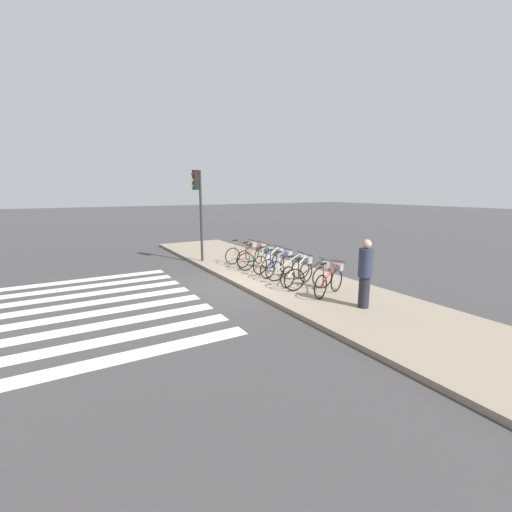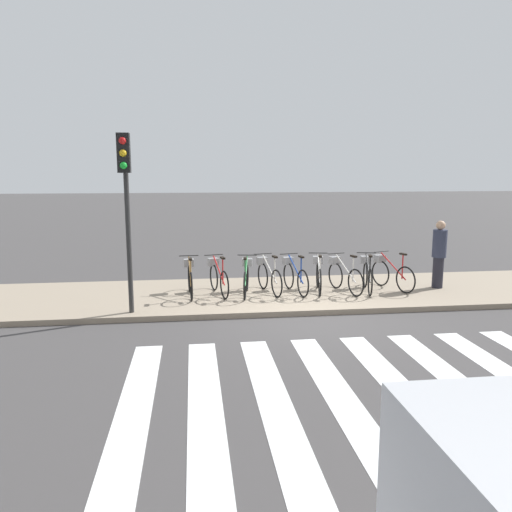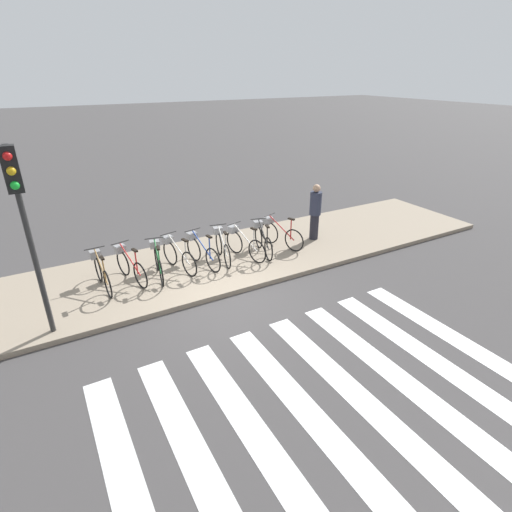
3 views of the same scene
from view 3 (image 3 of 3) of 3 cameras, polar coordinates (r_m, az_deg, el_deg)
The scene contains 14 objects.
ground_plane at distance 9.29m, azimuth -3.91°, elevation -5.82°, with size 120.00×120.00×0.00m, color #423F3F.
sidewalk at distance 10.64m, azimuth -7.92°, elevation -1.39°, with size 17.96×3.41×0.12m.
road_crosswalk at distance 6.10m, azimuth 22.37°, elevation -28.82°, with size 6.75×8.00×0.01m.
parked_bicycle_0 at distance 9.88m, azimuth -21.26°, elevation -2.02°, with size 0.46×1.54×0.95m.
parked_bicycle_1 at distance 10.01m, azimuth -17.68°, elevation -1.11°, with size 0.52×1.50×0.95m.
parked_bicycle_2 at distance 10.02m, azimuth -13.85°, elevation -0.60°, with size 0.46×1.52×0.95m.
parked_bicycle_3 at distance 10.27m, azimuth -11.22°, elevation 0.31°, with size 0.52×1.51×0.95m.
parked_bicycle_4 at distance 10.39m, azimuth -7.89°, elevation 0.87°, with size 0.47×1.52×0.95m.
parked_bicycle_5 at distance 10.62m, azimuth -4.90°, elevation 1.57°, with size 0.47×1.52×0.95m.
parked_bicycle_6 at distance 10.76m, azimuth -1.86°, elevation 1.97°, with size 0.56×1.49×0.95m.
parked_bicycle_7 at distance 11.01m, azimuth 0.91°, elevation 2.56°, with size 0.51×1.51×0.95m.
parked_bicycle_8 at distance 11.44m, azimuth 3.29°, elevation 3.39°, with size 0.64×1.46×0.95m.
pedestrian at distance 11.91m, azimuth 8.45°, elevation 6.38°, with size 0.34×0.34×1.67m.
traffic_light at distance 7.76m, azimuth -30.55°, elevation 6.11°, with size 0.24×0.40×3.58m.
Camera 3 is at (-3.36, -7.24, 4.76)m, focal length 28.00 mm.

